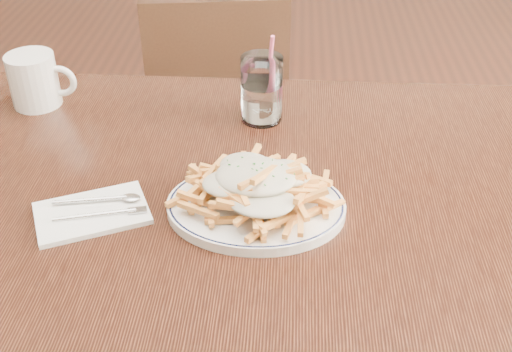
# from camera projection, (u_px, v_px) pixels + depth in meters

# --- Properties ---
(table) EXTENTS (1.20, 0.80, 0.75)m
(table) POSITION_uv_depth(u_px,v_px,m) (226.00, 218.00, 1.14)
(table) COLOR black
(table) RESTS_ON ground
(chair_far) EXTENTS (0.43, 0.43, 0.83)m
(chair_far) POSITION_uv_depth(u_px,v_px,m) (218.00, 108.00, 1.89)
(chair_far) COLOR black
(chair_far) RESTS_ON ground
(fries_plate) EXTENTS (0.34, 0.32, 0.02)m
(fries_plate) POSITION_uv_depth(u_px,v_px,m) (256.00, 207.00, 1.02)
(fries_plate) COLOR white
(fries_plate) RESTS_ON table
(loaded_fries) EXTENTS (0.29, 0.26, 0.07)m
(loaded_fries) POSITION_uv_depth(u_px,v_px,m) (256.00, 183.00, 1.00)
(loaded_fries) COLOR gold
(loaded_fries) RESTS_ON fries_plate
(napkin) EXTENTS (0.20, 0.17, 0.01)m
(napkin) POSITION_uv_depth(u_px,v_px,m) (92.00, 213.00, 1.02)
(napkin) COLOR white
(napkin) RESTS_ON table
(cutlery) EXTENTS (0.16, 0.09, 0.01)m
(cutlery) POSITION_uv_depth(u_px,v_px,m) (92.00, 208.00, 1.02)
(cutlery) COLOR silver
(cutlery) RESTS_ON napkin
(water_glass) EXTENTS (0.08, 0.08, 0.18)m
(water_glass) POSITION_uv_depth(u_px,v_px,m) (262.00, 93.00, 1.24)
(water_glass) COLOR white
(water_glass) RESTS_ON table
(coffee_mug) EXTENTS (0.14, 0.10, 0.11)m
(coffee_mug) POSITION_uv_depth(u_px,v_px,m) (35.00, 80.00, 1.30)
(coffee_mug) COLOR white
(coffee_mug) RESTS_ON table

